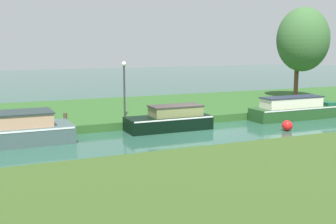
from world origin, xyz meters
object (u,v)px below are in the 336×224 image
lamp_post (124,82)px  forest_narrowboat (294,109)px  black_cruiser (170,120)px  channel_buoy (287,126)px  slate_barge (0,132)px  mooring_post_near (65,119)px  willow_tree_left (303,40)px

lamp_post → forest_narrowboat: bearing=-13.5°
black_cruiser → channel_buoy: size_ratio=8.25×
lamp_post → channel_buoy: size_ratio=5.69×
black_cruiser → lamp_post: (-1.61, 2.24, 1.73)m
slate_barge → channel_buoy: 13.26m
forest_narrowboat → mooring_post_near: bearing=173.9°
slate_barge → lamp_post: bearing=19.7°
lamp_post → channel_buoy: bearing=-35.5°
forest_narrowboat → slate_barge: bearing=-180.0°
slate_barge → channel_buoy: size_ratio=12.09×
forest_narrowboat → willow_tree_left: bearing=46.2°
forest_narrowboat → channel_buoy: size_ratio=10.31×
forest_narrowboat → mooring_post_near: size_ratio=9.33×
mooring_post_near → channel_buoy: 10.76m
mooring_post_near → lamp_post: bearing=15.1°
slate_barge → mooring_post_near: slate_barge is taller
slate_barge → lamp_post: (6.26, 2.24, 1.68)m
willow_tree_left → channel_buoy: bearing=-134.3°
slate_barge → channel_buoy: slate_barge is taller
black_cruiser → slate_barge: bearing=-180.0°
forest_narrowboat → willow_tree_left: 8.13m
slate_barge → lamp_post: 6.85m
black_cruiser → willow_tree_left: bearing=22.0°
black_cruiser → willow_tree_left: (12.63, 5.11, 4.03)m
slate_barge → forest_narrowboat: slate_barge is taller
slate_barge → black_cruiser: bearing=0.0°
slate_barge → mooring_post_near: (2.99, 1.35, 0.12)m
forest_narrowboat → black_cruiser: 7.72m
forest_narrowboat → black_cruiser: (-7.72, 0.00, -0.05)m
forest_narrowboat → channel_buoy: 3.66m
black_cruiser → mooring_post_near: bearing=164.5°
lamp_post → mooring_post_near: bearing=-164.9°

